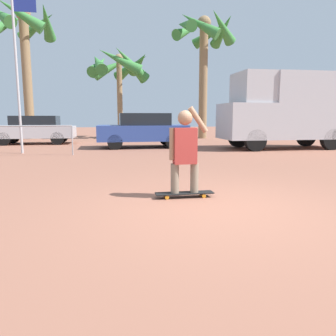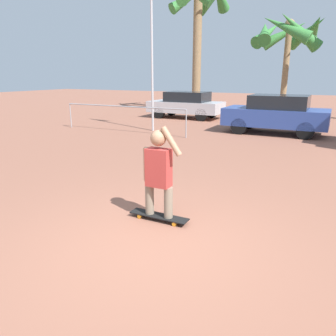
{
  "view_description": "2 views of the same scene",
  "coord_description": "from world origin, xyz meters",
  "px_view_note": "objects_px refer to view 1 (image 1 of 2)",
  "views": [
    {
      "loc": [
        -1.57,
        -4.56,
        1.36
      ],
      "look_at": [
        -0.58,
        1.05,
        0.47
      ],
      "focal_mm": 35.0,
      "sensor_mm": 36.0,
      "label": 1
    },
    {
      "loc": [
        2.01,
        -3.51,
        2.26
      ],
      "look_at": [
        -0.48,
        1.34,
        0.72
      ],
      "focal_mm": 35.0,
      "sensor_mm": 36.0,
      "label": 2
    }
  ],
  "objects_px": {
    "camper_van": "(287,108)",
    "parked_car_silver": "(35,129)",
    "skateboard": "(185,193)",
    "parked_car_blue": "(143,130)",
    "palm_tree_near_van": "(204,39)",
    "person_skateboarder": "(185,147)",
    "palm_tree_far_left": "(24,33)",
    "palm_tree_center_background": "(119,66)",
    "flagpole": "(18,58)"
  },
  "relations": [
    {
      "from": "camper_van",
      "to": "flagpole",
      "type": "distance_m",
      "value": 10.85
    },
    {
      "from": "camper_van",
      "to": "parked_car_silver",
      "type": "relative_size",
      "value": 1.36
    },
    {
      "from": "parked_car_blue",
      "to": "parked_car_silver",
      "type": "xyz_separation_m",
      "value": [
        -5.21,
        2.88,
        -0.05
      ]
    },
    {
      "from": "skateboard",
      "to": "parked_car_silver",
      "type": "relative_size",
      "value": 0.25
    },
    {
      "from": "camper_van",
      "to": "palm_tree_near_van",
      "type": "distance_m",
      "value": 8.64
    },
    {
      "from": "palm_tree_near_van",
      "to": "skateboard",
      "type": "bearing_deg",
      "value": -107.06
    },
    {
      "from": "skateboard",
      "to": "palm_tree_far_left",
      "type": "height_order",
      "value": "palm_tree_far_left"
    },
    {
      "from": "person_skateboarder",
      "to": "palm_tree_far_left",
      "type": "bearing_deg",
      "value": 110.59
    },
    {
      "from": "person_skateboarder",
      "to": "palm_tree_center_background",
      "type": "height_order",
      "value": "palm_tree_center_background"
    },
    {
      "from": "skateboard",
      "to": "person_skateboarder",
      "type": "bearing_deg",
      "value": 180.0
    },
    {
      "from": "skateboard",
      "to": "palm_tree_far_left",
      "type": "distance_m",
      "value": 18.52
    },
    {
      "from": "person_skateboarder",
      "to": "flagpole",
      "type": "height_order",
      "value": "flagpole"
    },
    {
      "from": "camper_van",
      "to": "palm_tree_center_background",
      "type": "distance_m",
      "value": 11.22
    },
    {
      "from": "person_skateboarder",
      "to": "camper_van",
      "type": "xyz_separation_m",
      "value": [
        6.28,
        7.81,
        0.86
      ]
    },
    {
      "from": "person_skateboarder",
      "to": "palm_tree_near_van",
      "type": "xyz_separation_m",
      "value": [
        4.62,
        15.07,
        5.24
      ]
    },
    {
      "from": "person_skateboarder",
      "to": "parked_car_blue",
      "type": "distance_m",
      "value": 9.35
    },
    {
      "from": "parked_car_silver",
      "to": "palm_tree_near_van",
      "type": "bearing_deg",
      "value": 16.48
    },
    {
      "from": "palm_tree_near_van",
      "to": "flagpole",
      "type": "height_order",
      "value": "palm_tree_near_van"
    },
    {
      "from": "flagpole",
      "to": "palm_tree_far_left",
      "type": "bearing_deg",
      "value": 101.15
    },
    {
      "from": "skateboard",
      "to": "flagpole",
      "type": "height_order",
      "value": "flagpole"
    },
    {
      "from": "camper_van",
      "to": "parked_car_blue",
      "type": "height_order",
      "value": "camper_van"
    },
    {
      "from": "skateboard",
      "to": "palm_tree_far_left",
      "type": "bearing_deg",
      "value": 110.6
    },
    {
      "from": "parked_car_blue",
      "to": "palm_tree_near_van",
      "type": "bearing_deg",
      "value": 52.36
    },
    {
      "from": "palm_tree_near_van",
      "to": "palm_tree_center_background",
      "type": "distance_m",
      "value": 5.57
    },
    {
      "from": "parked_car_blue",
      "to": "parked_car_silver",
      "type": "distance_m",
      "value": 5.95
    },
    {
      "from": "person_skateboarder",
      "to": "parked_car_blue",
      "type": "relative_size",
      "value": 0.37
    },
    {
      "from": "skateboard",
      "to": "camper_van",
      "type": "xyz_separation_m",
      "value": [
        6.27,
        7.81,
        1.65
      ]
    },
    {
      "from": "skateboard",
      "to": "camper_van",
      "type": "distance_m",
      "value": 10.15
    },
    {
      "from": "parked_car_blue",
      "to": "palm_tree_near_van",
      "type": "height_order",
      "value": "palm_tree_near_van"
    },
    {
      "from": "parked_car_blue",
      "to": "palm_tree_center_background",
      "type": "height_order",
      "value": "palm_tree_center_background"
    },
    {
      "from": "person_skateboarder",
      "to": "palm_tree_near_van",
      "type": "distance_m",
      "value": 16.61
    },
    {
      "from": "skateboard",
      "to": "camper_van",
      "type": "relative_size",
      "value": 0.18
    },
    {
      "from": "parked_car_blue",
      "to": "flagpole",
      "type": "xyz_separation_m",
      "value": [
        -4.65,
        -1.64,
        2.66
      ]
    },
    {
      "from": "person_skateboarder",
      "to": "parked_car_blue",
      "type": "bearing_deg",
      "value": 88.7
    },
    {
      "from": "palm_tree_near_van",
      "to": "camper_van",
      "type": "bearing_deg",
      "value": -77.19
    },
    {
      "from": "parked_car_silver",
      "to": "camper_van",
      "type": "bearing_deg",
      "value": -21.39
    },
    {
      "from": "palm_tree_far_left",
      "to": "flagpole",
      "type": "distance_m",
      "value": 9.22
    },
    {
      "from": "parked_car_silver",
      "to": "flagpole",
      "type": "relative_size",
      "value": 0.66
    },
    {
      "from": "person_skateboarder",
      "to": "camper_van",
      "type": "height_order",
      "value": "camper_van"
    },
    {
      "from": "person_skateboarder",
      "to": "palm_tree_far_left",
      "type": "xyz_separation_m",
      "value": [
        -6.13,
        16.32,
        5.45
      ]
    },
    {
      "from": "person_skateboarder",
      "to": "camper_van",
      "type": "relative_size",
      "value": 0.27
    },
    {
      "from": "parked_car_silver",
      "to": "palm_tree_near_van",
      "type": "height_order",
      "value": "palm_tree_near_van"
    },
    {
      "from": "parked_car_silver",
      "to": "person_skateboarder",
      "type": "bearing_deg",
      "value": -67.77
    },
    {
      "from": "camper_van",
      "to": "palm_tree_far_left",
      "type": "relative_size",
      "value": 0.68
    },
    {
      "from": "camper_van",
      "to": "palm_tree_near_van",
      "type": "bearing_deg",
      "value": 102.81
    },
    {
      "from": "person_skateboarder",
      "to": "camper_van",
      "type": "distance_m",
      "value": 10.06
    },
    {
      "from": "person_skateboarder",
      "to": "palm_tree_far_left",
      "type": "height_order",
      "value": "palm_tree_far_left"
    },
    {
      "from": "person_skateboarder",
      "to": "flagpole",
      "type": "xyz_separation_m",
      "value": [
        -4.44,
        7.71,
        2.6
      ]
    },
    {
      "from": "parked_car_blue",
      "to": "palm_tree_center_background",
      "type": "xyz_separation_m",
      "value": [
        -0.8,
        6.88,
        3.73
      ]
    },
    {
      "from": "skateboard",
      "to": "parked_car_blue",
      "type": "bearing_deg",
      "value": 88.71
    }
  ]
}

